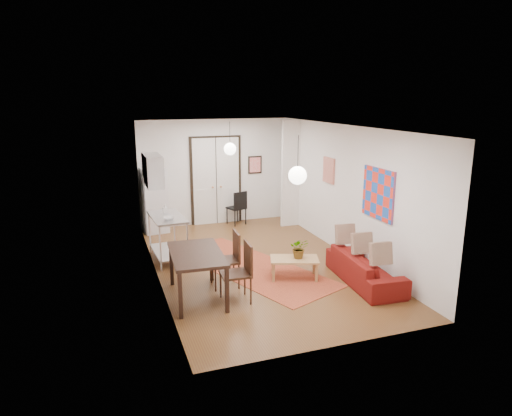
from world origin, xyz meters
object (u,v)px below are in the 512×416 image
object	(u,v)px
coffee_table	(294,261)
dining_chair_far	(234,266)
sofa	(365,268)
dining_table	(197,258)
kitchen_counter	(168,231)
fridge	(154,200)
dining_chair_near	(223,253)
black_side_chair	(235,204)

from	to	relation	value
coffee_table	dining_chair_far	world-z (taller)	dining_chair_far
sofa	dining_table	world-z (taller)	dining_table
sofa	kitchen_counter	bearing A→B (deg)	58.23
sofa	kitchen_counter	distance (m)	4.22
sofa	coffee_table	world-z (taller)	sofa
fridge	dining_chair_near	size ratio (longest dim) A/B	1.62
coffee_table	dining_chair_far	distance (m)	1.49
coffee_table	fridge	xyz separation A→B (m)	(-2.18, 4.13, 0.49)
coffee_table	kitchen_counter	xyz separation A→B (m)	(-2.18, 1.85, 0.30)
coffee_table	dining_chair_near	world-z (taller)	dining_chair_near
coffee_table	dining_chair_near	bearing A→B (deg)	171.68
kitchen_counter	dining_table	distance (m)	2.12
dining_chair_near	black_side_chair	world-z (taller)	dining_chair_near
sofa	fridge	distance (m)	5.87
kitchen_counter	dining_chair_far	xyz separation A→B (m)	(0.80, -2.35, -0.05)
dining_chair_far	dining_table	bearing A→B (deg)	-108.78
sofa	dining_chair_near	bearing A→B (deg)	76.66
kitchen_counter	fridge	xyz separation A→B (m)	(-0.00, 2.28, 0.19)
dining_table	fridge	bearing A→B (deg)	92.57
dining_table	coffee_table	bearing A→B (deg)	7.30
dining_chair_far	black_side_chair	world-z (taller)	dining_chair_far
kitchen_counter	dining_chair_near	distance (m)	1.83
sofa	kitchen_counter	world-z (taller)	kitchen_counter
kitchen_counter	black_side_chair	xyz separation A→B (m)	(2.24, 2.37, -0.10)
kitchen_counter	black_side_chair	world-z (taller)	kitchen_counter
kitchen_counter	dining_table	world-z (taller)	kitchen_counter
black_side_chair	dining_chair_far	bearing A→B (deg)	53.39
dining_chair_near	black_side_chair	bearing A→B (deg)	163.57
coffee_table	dining_table	bearing A→B (deg)	-172.70
sofa	kitchen_counter	size ratio (longest dim) A/B	1.48
dining_chair_near	sofa	bearing A→B (deg)	75.41
sofa	coffee_table	distance (m)	1.36
dining_table	dining_chair_near	distance (m)	0.77
fridge	kitchen_counter	bearing A→B (deg)	-98.00
kitchen_counter	black_side_chair	size ratio (longest dim) A/B	1.41
coffee_table	dining_table	distance (m)	2.04
dining_chair_far	black_side_chair	size ratio (longest dim) A/B	1.10
kitchen_counter	dining_chair_far	size ratio (longest dim) A/B	1.28
coffee_table	dining_chair_near	size ratio (longest dim) A/B	1.00
dining_table	dining_chair_far	xyz separation A→B (m)	(0.60, -0.24, -0.14)
black_side_chair	fridge	bearing A→B (deg)	-17.33
fridge	black_side_chair	distance (m)	2.26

